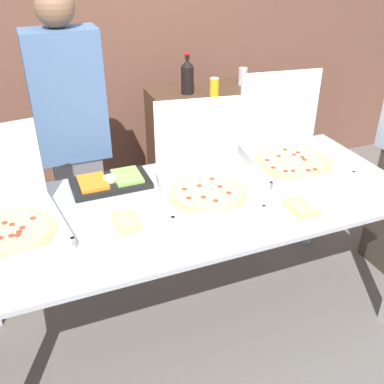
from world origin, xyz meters
name	(u,v)px	position (x,y,z in m)	size (l,w,h in m)	color
ground_plane	(192,321)	(0.00, 0.00, 0.00)	(16.00, 16.00, 0.00)	slate
brick_wall_behind	(108,29)	(0.00, 1.70, 1.40)	(10.00, 0.06, 2.80)	brown
buffet_table	(192,215)	(0.00, 0.00, 0.76)	(2.28, 0.94, 0.85)	#B7BABF
pizza_box_near_right	(205,179)	(0.09, 0.05, 0.93)	(0.52, 0.54, 0.45)	white
pizza_box_far_right	(6,217)	(-0.87, 0.06, 0.93)	(0.51, 0.52, 0.45)	white
pizza_box_near_left	(289,149)	(0.69, 0.19, 0.94)	(0.56, 0.57, 0.49)	white
paper_plate_front_right	(127,223)	(-0.36, -0.09, 0.86)	(0.26, 0.26, 0.03)	white
paper_plate_front_center	(301,208)	(0.46, -0.28, 0.87)	(0.23, 0.23, 0.03)	white
veggie_tray	(110,182)	(-0.35, 0.31, 0.88)	(0.41, 0.23, 0.05)	black
sideboard_podium	(203,159)	(0.51, 1.03, 0.53)	(0.75, 0.48, 1.06)	#4C3323
soda_bottle	(187,76)	(0.38, 1.04, 1.18)	(0.09, 0.09, 0.28)	black
soda_can_silver	(243,76)	(0.83, 1.08, 1.12)	(0.07, 0.07, 0.12)	silver
soda_can_colored	(214,87)	(0.53, 0.92, 1.12)	(0.07, 0.07, 0.12)	gold
person_guest_cap	(74,143)	(-0.46, 0.73, 0.95)	(0.40, 0.22, 1.81)	slate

